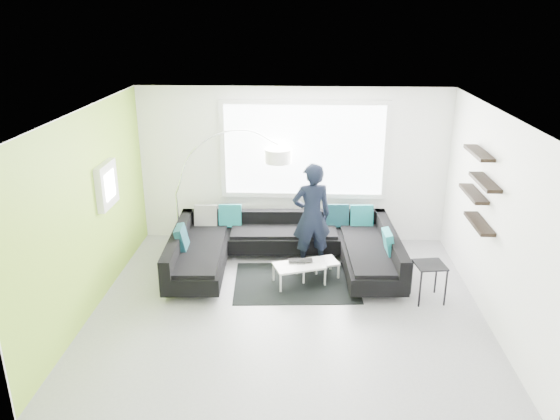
% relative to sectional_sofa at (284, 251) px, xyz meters
% --- Properties ---
extents(ground, '(5.50, 5.50, 0.00)m').
position_rel_sectional_sofa_xyz_m(ground, '(0.09, -1.15, -0.34)').
color(ground, gray).
rests_on(ground, ground).
extents(room_shell, '(5.54, 5.04, 2.82)m').
position_rel_sectional_sofa_xyz_m(room_shell, '(0.13, -0.94, 1.47)').
color(room_shell, white).
rests_on(room_shell, ground).
extents(sectional_sofa, '(3.72, 2.41, 0.78)m').
position_rel_sectional_sofa_xyz_m(sectional_sofa, '(0.00, 0.00, 0.00)').
color(sectional_sofa, black).
rests_on(sectional_sofa, ground).
extents(rug, '(2.00, 1.51, 0.01)m').
position_rel_sectional_sofa_xyz_m(rug, '(0.21, -0.44, -0.34)').
color(rug, black).
rests_on(rug, ground).
extents(coffee_table, '(1.11, 0.86, 0.32)m').
position_rel_sectional_sofa_xyz_m(coffee_table, '(0.40, -0.34, -0.18)').
color(coffee_table, silver).
rests_on(coffee_table, ground).
extents(arc_lamp, '(2.05, 0.77, 2.15)m').
position_rel_sectional_sofa_xyz_m(arc_lamp, '(-1.88, 0.69, 0.73)').
color(arc_lamp, silver).
rests_on(arc_lamp, ground).
extents(side_table, '(0.48, 0.48, 0.58)m').
position_rel_sectional_sofa_xyz_m(side_table, '(2.14, -0.87, -0.06)').
color(side_table, black).
rests_on(side_table, ground).
extents(person, '(0.85, 0.74, 1.77)m').
position_rel_sectional_sofa_xyz_m(person, '(0.44, 0.20, 0.54)').
color(person, black).
rests_on(person, ground).
extents(laptop, '(0.42, 0.31, 0.03)m').
position_rel_sectional_sofa_xyz_m(laptop, '(0.27, -0.40, -0.01)').
color(laptop, black).
rests_on(laptop, coffee_table).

